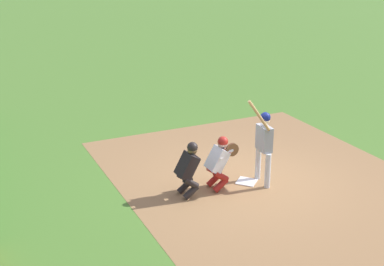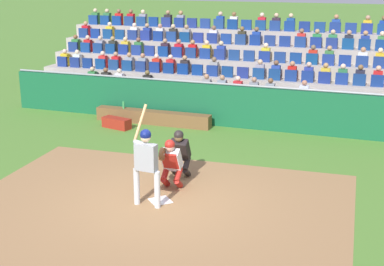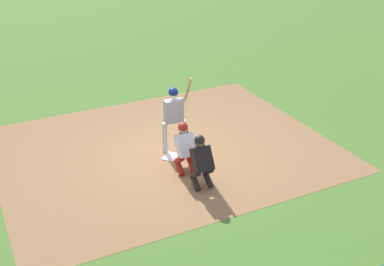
{
  "view_description": "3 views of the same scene",
  "coord_description": "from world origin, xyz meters",
  "px_view_note": "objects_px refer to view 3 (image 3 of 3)",
  "views": [
    {
      "loc": [
        9.93,
        -5.54,
        5.33
      ],
      "look_at": [
        -0.59,
        -1.15,
        1.19
      ],
      "focal_mm": 49.51,
      "sensor_mm": 36.0,
      "label": 1
    },
    {
      "loc": [
        -4.42,
        10.41,
        4.94
      ],
      "look_at": [
        -0.34,
        -1.14,
        1.3
      ],
      "focal_mm": 51.43,
      "sensor_mm": 36.0,
      "label": 2
    },
    {
      "loc": [
        -3.9,
        -10.09,
        6.0
      ],
      "look_at": [
        0.08,
        -1.04,
        1.14
      ],
      "focal_mm": 45.8,
      "sensor_mm": 36.0,
      "label": 3
    }
  ],
  "objects_px": {
    "batter_at_plate": "(174,113)",
    "home_plate_umpire": "(201,160)",
    "home_plate_marker": "(172,157)",
    "catcher_crouching": "(185,145)"
  },
  "relations": [
    {
      "from": "catcher_crouching",
      "to": "batter_at_plate",
      "type": "bearing_deg",
      "value": 81.51
    },
    {
      "from": "home_plate_marker",
      "to": "home_plate_umpire",
      "type": "relative_size",
      "value": 0.35
    },
    {
      "from": "home_plate_marker",
      "to": "batter_at_plate",
      "type": "height_order",
      "value": "batter_at_plate"
    },
    {
      "from": "catcher_crouching",
      "to": "home_plate_umpire",
      "type": "xyz_separation_m",
      "value": [
        0.06,
        -0.78,
        -0.01
      ]
    },
    {
      "from": "home_plate_marker",
      "to": "home_plate_umpire",
      "type": "height_order",
      "value": "home_plate_umpire"
    },
    {
      "from": "home_plate_marker",
      "to": "batter_at_plate",
      "type": "distance_m",
      "value": 1.12
    },
    {
      "from": "home_plate_marker",
      "to": "batter_at_plate",
      "type": "xyz_separation_m",
      "value": [
        0.19,
        0.3,
        1.07
      ]
    },
    {
      "from": "home_plate_marker",
      "to": "home_plate_umpire",
      "type": "bearing_deg",
      "value": -86.2
    },
    {
      "from": "home_plate_umpire",
      "to": "home_plate_marker",
      "type": "bearing_deg",
      "value": 93.8
    },
    {
      "from": "batter_at_plate",
      "to": "home_plate_umpire",
      "type": "distance_m",
      "value": 1.86
    }
  ]
}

